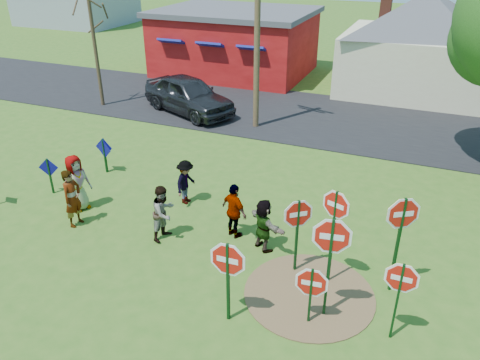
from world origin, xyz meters
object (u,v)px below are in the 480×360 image
object	(u,v)px
stop_sign_a	(228,266)
stop_sign_b	(335,214)
person_a	(76,183)
utility_pole	(257,29)
stop_sign_d	(402,222)
suv	(189,95)
stop_sign_c	(331,246)
person_b	(72,198)

from	to	relation	value
stop_sign_a	stop_sign_b	size ratio (longest dim) A/B	0.81
person_a	utility_pole	size ratio (longest dim) A/B	0.22
stop_sign_b	utility_pole	xyz separation A→B (m)	(-5.60, 9.57, 2.38)
stop_sign_d	suv	xyz separation A→B (m)	(-10.83, 9.82, -1.04)
stop_sign_a	utility_pole	distance (m)	12.67
suv	stop_sign_d	bearing A→B (deg)	-108.43
stop_sign_d	utility_pole	xyz separation A→B (m)	(-7.08, 9.29, 2.40)
stop_sign_a	suv	xyz separation A→B (m)	(-7.53, 12.27, -0.57)
stop_sign_a	stop_sign_c	bearing A→B (deg)	24.20
person_a	utility_pole	world-z (taller)	utility_pole
person_a	person_b	world-z (taller)	person_a
stop_sign_c	person_a	bearing A→B (deg)	158.63
person_b	utility_pole	xyz separation A→B (m)	(2.10, 9.86, 3.47)
stop_sign_c	utility_pole	size ratio (longest dim) A/B	0.33
stop_sign_b	stop_sign_d	distance (m)	1.51
person_a	suv	bearing A→B (deg)	23.36
stop_sign_d	person_a	world-z (taller)	stop_sign_d
stop_sign_c	suv	distance (m)	14.80
stop_sign_a	person_b	distance (m)	6.21
person_b	suv	xyz separation A→B (m)	(-1.64, 10.39, 0.03)
person_b	suv	bearing A→B (deg)	9.09
stop_sign_c	person_b	world-z (taller)	stop_sign_c
utility_pole	stop_sign_b	bearing A→B (deg)	-59.69
person_a	stop_sign_b	bearing A→B (deg)	-76.97
stop_sign_d	person_b	size ratio (longest dim) A/B	1.51
stop_sign_c	person_b	bearing A→B (deg)	163.59
stop_sign_b	stop_sign_d	bearing A→B (deg)	30.89
stop_sign_b	person_a	world-z (taller)	stop_sign_b
stop_sign_b	utility_pole	size ratio (longest dim) A/B	0.33
person_a	utility_pole	bearing A→B (deg)	0.52
utility_pole	stop_sign_a	bearing A→B (deg)	-72.13
person_a	suv	world-z (taller)	person_a
person_b	stop_sign_d	bearing A→B (deg)	-86.36
person_b	utility_pole	distance (m)	10.66
stop_sign_d	suv	world-z (taller)	stop_sign_d
utility_pole	person_a	bearing A→B (deg)	-106.14
stop_sign_a	person_a	bearing A→B (deg)	155.17
stop_sign_b	stop_sign_d	world-z (taller)	stop_sign_d
stop_sign_a	suv	world-z (taller)	stop_sign_a
stop_sign_a	person_b	xyz separation A→B (m)	(-5.89, 1.88, -0.60)
stop_sign_d	person_b	world-z (taller)	stop_sign_d
stop_sign_d	person_a	size ratio (longest dim) A/B	1.48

